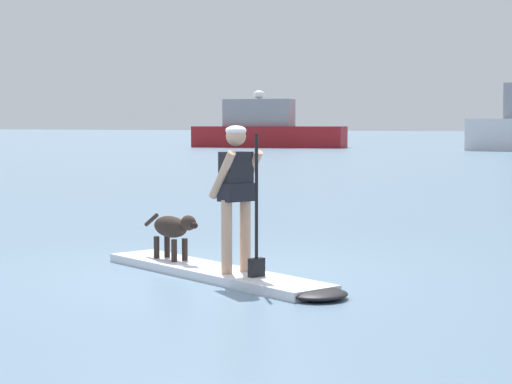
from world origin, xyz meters
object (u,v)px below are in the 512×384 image
paddleboard (226,275)px  dog (173,228)px  person_paddler (237,188)px  moored_boat_far_port (266,129)px

paddleboard → dog: size_ratio=3.57×
person_paddler → dog: 1.36m
person_paddler → moored_boat_far_port: (-27.03, 50.37, 0.29)m
paddleboard → person_paddler: 1.01m
person_paddler → moored_boat_far_port: size_ratio=0.14×
person_paddler → moored_boat_far_port: moored_boat_far_port is taller
moored_boat_far_port → dog: bearing=-62.6°
paddleboard → dog: dog is taller
moored_boat_far_port → person_paddler: bearing=-61.8°
paddleboard → moored_boat_far_port: 57.02m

